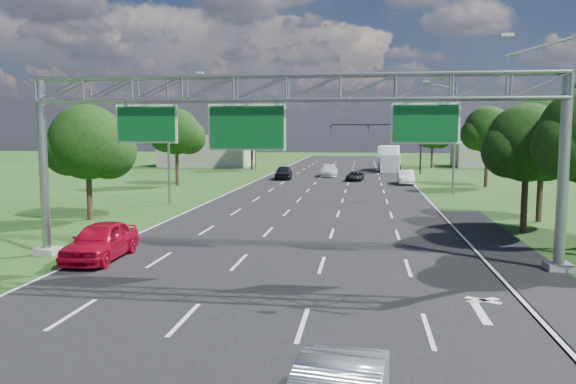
% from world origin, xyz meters
% --- Properties ---
extents(ground, '(220.00, 220.00, 0.00)m').
position_xyz_m(ground, '(0.00, 30.00, 0.00)').
color(ground, '#1D4414').
rests_on(ground, ground).
extents(road, '(18.00, 180.00, 0.02)m').
position_xyz_m(road, '(0.00, 30.00, 0.00)').
color(road, black).
rests_on(road, ground).
extents(road_flare, '(3.00, 30.00, 0.02)m').
position_xyz_m(road_flare, '(10.20, 14.00, 0.00)').
color(road_flare, black).
rests_on(road_flare, ground).
extents(sign_gantry, '(23.50, 1.00, 9.56)m').
position_xyz_m(sign_gantry, '(0.33, 12.00, 6.89)').
color(sign_gantry, gray).
rests_on(sign_gantry, ground).
extents(traffic_signal, '(12.21, 0.24, 7.00)m').
position_xyz_m(traffic_signal, '(7.48, 65.00, 5.17)').
color(traffic_signal, black).
rests_on(traffic_signal, ground).
extents(streetlight_l_near, '(2.97, 0.22, 10.16)m').
position_xyz_m(streetlight_l_near, '(-11.30, 30.00, 5.58)').
color(streetlight_l_near, gray).
rests_on(streetlight_l_near, ground).
extents(streetlight_l_far, '(2.97, 0.22, 10.16)m').
position_xyz_m(streetlight_l_far, '(-11.30, 65.00, 5.58)').
color(streetlight_l_far, gray).
rests_on(streetlight_l_far, ground).
extents(streetlight_r_mid, '(2.97, 0.22, 10.16)m').
position_xyz_m(streetlight_r_mid, '(11.30, 40.00, 5.58)').
color(streetlight_r_mid, gray).
rests_on(streetlight_r_mid, ground).
extents(tree_verge_la, '(5.76, 4.80, 7.40)m').
position_xyz_m(tree_verge_la, '(-13.92, 22.04, 4.76)').
color(tree_verge_la, '#2D2116').
rests_on(tree_verge_la, ground).
extents(tree_verge_lb, '(5.76, 4.80, 8.06)m').
position_xyz_m(tree_verge_lb, '(-15.92, 45.04, 5.41)').
color(tree_verge_lb, '#2D2116').
rests_on(tree_verge_lb, ground).
extents(tree_verge_lc, '(5.76, 4.80, 7.62)m').
position_xyz_m(tree_verge_lc, '(-12.92, 70.04, 4.98)').
color(tree_verge_lc, '#2D2116').
rests_on(tree_verge_lc, ground).
extents(tree_verge_rd, '(5.76, 4.80, 8.28)m').
position_xyz_m(tree_verge_rd, '(16.08, 48.04, 5.63)').
color(tree_verge_rd, '#2D2116').
rests_on(tree_verge_rd, ground).
extents(tree_verge_re, '(5.76, 4.80, 7.84)m').
position_xyz_m(tree_verge_re, '(14.08, 78.04, 5.20)').
color(tree_verge_re, '#2D2116').
rests_on(tree_verge_re, ground).
extents(building_left, '(14.00, 10.00, 5.00)m').
position_xyz_m(building_left, '(-22.00, 78.00, 2.50)').
color(building_left, gray).
rests_on(building_left, ground).
extents(building_right, '(12.00, 9.00, 4.00)m').
position_xyz_m(building_right, '(24.00, 82.00, 2.00)').
color(building_right, gray).
rests_on(building_right, ground).
extents(red_coupe, '(2.13, 5.01, 1.69)m').
position_xyz_m(red_coupe, '(-8.00, 11.28, 0.84)').
color(red_coupe, '#B20824').
rests_on(red_coupe, ground).
extents(car_queue_a, '(2.19, 5.21, 1.50)m').
position_xyz_m(car_queue_a, '(-0.86, 59.02, 0.75)').
color(car_queue_a, silver).
rests_on(car_queue_a, ground).
extents(car_queue_b, '(2.22, 4.08, 1.08)m').
position_xyz_m(car_queue_b, '(2.49, 53.03, 0.54)').
color(car_queue_b, black).
rests_on(car_queue_b, ground).
extents(car_queue_c, '(2.27, 4.89, 1.62)m').
position_xyz_m(car_queue_c, '(-5.97, 54.05, 0.81)').
color(car_queue_c, black).
rests_on(car_queue_c, ground).
extents(car_queue_d, '(1.63, 4.61, 1.52)m').
position_xyz_m(car_queue_d, '(8.00, 49.68, 0.76)').
color(car_queue_d, white).
rests_on(car_queue_d, ground).
extents(box_truck, '(3.43, 9.66, 3.57)m').
position_xyz_m(box_truck, '(7.13, 70.72, 1.71)').
color(box_truck, white).
rests_on(box_truck, ground).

